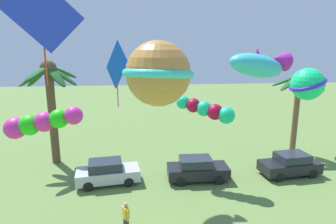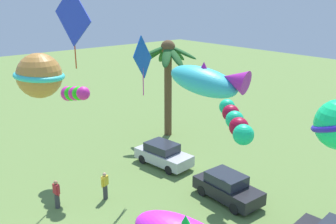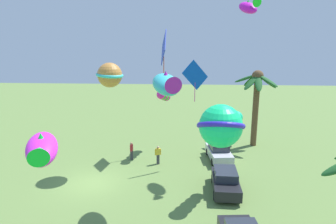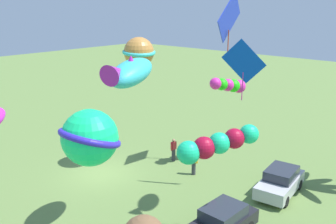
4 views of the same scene
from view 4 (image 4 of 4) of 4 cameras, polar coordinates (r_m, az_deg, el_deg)
name	(u,v)px [view 4 (image 4 of 4)]	position (r m, az deg, el deg)	size (l,w,h in m)	color
ground_plane	(102,174)	(24.84, -10.01, -9.26)	(120.00, 120.00, 0.00)	olive
parked_car_0	(222,222)	(18.40, 8.12, -16.21)	(3.94, 1.82, 1.51)	black
parked_car_1	(280,182)	(22.78, 16.64, -10.06)	(4.08, 2.16, 1.51)	#BCBCC1
spectator_0	(174,149)	(26.18, 0.85, -5.70)	(0.55, 0.26, 1.59)	#38383D
spectator_1	(194,163)	(24.16, 3.92, -7.67)	(0.35, 0.52, 1.59)	#38383D
kite_ball_0	(90,138)	(12.60, -11.76, -3.82)	(2.16, 2.20, 1.89)	#15F083
kite_tube_1	(229,85)	(25.29, 9.27, 4.03)	(3.29, 1.09, 1.37)	#ED2BA5
kite_fish_3	(129,72)	(16.84, -5.92, 6.03)	(3.60, 2.31, 1.56)	#37C7CF
kite_tube_4	(215,144)	(16.36, 7.19, -4.89)	(3.32, 2.43, 1.51)	#18D890
kite_diamond_5	(244,62)	(20.94, 11.41, 7.42)	(1.24, 2.13, 3.39)	#0948BC
kite_ball_6	(139,52)	(23.71, -4.43, 9.03)	(2.74, 2.75, 1.88)	#C8853B
kite_diamond_8	(229,18)	(24.39, 9.26, 13.86)	(3.18, 0.53, 4.45)	blue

